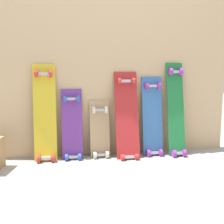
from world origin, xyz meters
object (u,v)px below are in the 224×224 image
(skateboard_yellow, at_px, (45,116))
(skateboard_blue, at_px, (153,119))
(skateboard_purple, at_px, (72,128))
(skateboard_natural, at_px, (100,132))
(skateboard_green, at_px, (176,112))
(skateboard_red, at_px, (127,119))

(skateboard_yellow, distance_m, skateboard_blue, 1.01)
(skateboard_yellow, distance_m, skateboard_purple, 0.27)
(skateboard_natural, distance_m, skateboard_blue, 0.52)
(skateboard_yellow, xyz_separation_m, skateboard_purple, (0.24, 0.01, -0.12))
(skateboard_green, bearing_deg, skateboard_natural, 176.73)
(skateboard_purple, bearing_deg, skateboard_red, -4.70)
(skateboard_purple, relative_size, skateboard_green, 0.75)
(skateboard_purple, height_order, skateboard_red, skateboard_red)
(skateboard_purple, height_order, skateboard_green, skateboard_green)
(skateboard_red, xyz_separation_m, skateboard_blue, (0.26, 0.04, -0.02))
(skateboard_purple, xyz_separation_m, skateboard_blue, (0.77, -0.00, 0.06))
(skateboard_yellow, bearing_deg, skateboard_red, -2.71)
(skateboard_yellow, xyz_separation_m, skateboard_natural, (0.50, 0.01, -0.17))
(skateboard_yellow, height_order, skateboard_green, skateboard_green)
(skateboard_green, bearing_deg, skateboard_red, -179.24)
(skateboard_purple, distance_m, skateboard_red, 0.52)
(skateboard_purple, distance_m, skateboard_green, 1.00)
(skateboard_natural, relative_size, skateboard_green, 0.63)
(skateboard_yellow, height_order, skateboard_natural, skateboard_yellow)
(skateboard_purple, bearing_deg, skateboard_green, -2.05)
(skateboard_red, bearing_deg, skateboard_yellow, 177.29)
(skateboard_yellow, bearing_deg, skateboard_natural, 1.45)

